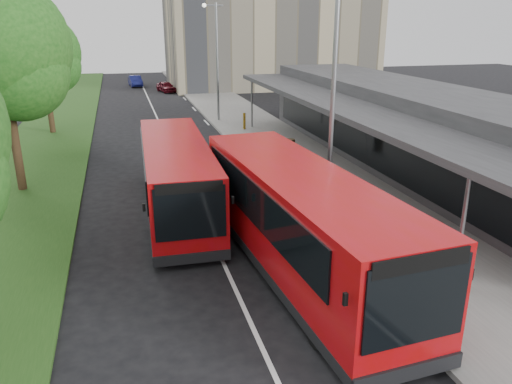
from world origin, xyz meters
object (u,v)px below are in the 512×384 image
at_px(tree_mid, 1,56).
at_px(bus_main, 300,222).
at_px(car_far, 135,81).
at_px(bus_second, 177,177).
at_px(bollard, 244,121).
at_px(lamp_post_near, 331,94).
at_px(tree_far, 43,58).
at_px(lamp_post_far, 216,55).
at_px(litter_bin, 290,148).
at_px(car_near, 166,87).

height_order(tree_mid, bus_main, tree_mid).
bearing_deg(car_far, bus_second, -95.27).
relative_size(bus_main, bollard, 10.13).
bearing_deg(bollard, car_far, 102.76).
bearing_deg(lamp_post_near, bus_second, 150.96).
height_order(tree_far, bollard, tree_far).
distance_m(lamp_post_far, bus_second, 18.26).
bearing_deg(bus_main, lamp_post_far, 80.60).
xyz_separation_m(litter_bin, bollard, (-0.62, 7.47, 0.07)).
xyz_separation_m(tree_mid, car_far, (6.27, 35.71, -5.09)).
relative_size(lamp_post_far, bus_main, 0.74).
xyz_separation_m(tree_far, lamp_post_far, (11.13, 0.95, -0.08)).
xyz_separation_m(lamp_post_far, car_far, (-4.86, 22.76, -4.14)).
height_order(lamp_post_near, bollard, lamp_post_near).
bearing_deg(car_near, bus_main, -105.41).
height_order(tree_far, bus_second, tree_far).
bearing_deg(car_near, litter_bin, -97.77).
distance_m(tree_mid, lamp_post_far, 17.10).
distance_m(lamp_post_far, bus_main, 23.29).
bearing_deg(tree_mid, tree_far, 90.00).
height_order(lamp_post_near, bus_second, lamp_post_near).
bearing_deg(bus_second, lamp_post_far, 75.91).
height_order(bollard, car_far, bollard).
bearing_deg(lamp_post_far, bus_second, -105.90).
xyz_separation_m(lamp_post_near, car_far, (-4.86, 42.76, -4.14)).
relative_size(bus_second, car_near, 3.12).
relative_size(bus_second, litter_bin, 10.44).
xyz_separation_m(bus_main, litter_bin, (3.80, 11.90, -0.94)).
distance_m(lamp_post_near, car_near, 37.43).
height_order(tree_mid, litter_bin, tree_mid).
xyz_separation_m(lamp_post_far, bus_second, (-4.92, -17.27, -3.31)).
height_order(lamp_post_far, bus_main, lamp_post_far).
distance_m(tree_mid, bus_second, 8.68).
xyz_separation_m(lamp_post_near, car_near, (-2.00, 37.14, -4.18)).
distance_m(lamp_post_near, bus_main, 4.81).
xyz_separation_m(tree_mid, tree_far, (0.00, 12.00, -0.87)).
bearing_deg(tree_mid, car_near, 73.13).
relative_size(tree_mid, lamp_post_near, 1.10).
distance_m(lamp_post_near, bus_second, 6.53).
height_order(bus_main, bollard, bus_main).
relative_size(lamp_post_far, bollard, 7.46).
relative_size(lamp_post_near, bus_second, 0.82).
height_order(litter_bin, car_far, car_far).
height_order(bus_second, car_near, bus_second).
height_order(bus_main, bus_second, bus_main).
relative_size(tree_mid, tree_far, 1.18).
bearing_deg(lamp_post_near, tree_far, 120.29).
xyz_separation_m(tree_mid, lamp_post_far, (11.13, 12.95, -0.95)).
distance_m(tree_far, bus_second, 17.79).
height_order(lamp_post_near, lamp_post_far, same).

